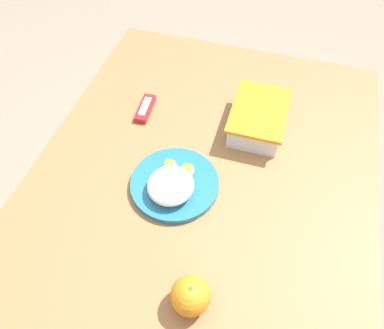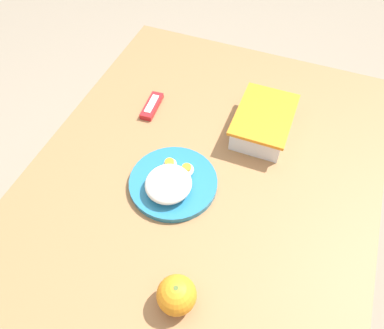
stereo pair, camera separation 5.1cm
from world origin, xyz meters
name	(u,v)px [view 1 (the left image)]	position (x,y,z in m)	size (l,w,h in m)	color
ground_plane	(197,284)	(0.00, 0.00, 0.00)	(10.00, 10.00, 0.00)	gray
table	(199,197)	(0.00, 0.00, 0.69)	(1.26, 0.93, 0.76)	#996B42
food_container	(258,119)	(-0.25, 0.11, 0.79)	(0.22, 0.16, 0.08)	white
orange_fruit	(191,296)	(0.31, 0.07, 0.80)	(0.09, 0.09, 0.09)	orange
rice_plate	(173,184)	(0.04, -0.06, 0.78)	(0.24, 0.24, 0.07)	teal
candy_bar	(145,108)	(-0.22, -0.24, 0.77)	(0.12, 0.05, 0.02)	red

